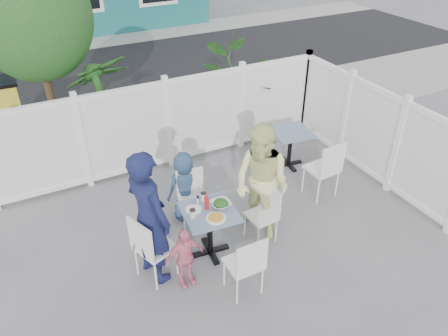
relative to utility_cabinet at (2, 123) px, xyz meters
name	(u,v)px	position (x,y,z in m)	size (l,w,h in m)	color
ground	(227,246)	(2.45, -4.00, -0.71)	(80.00, 80.00, 0.00)	slate
near_sidewalk	(141,133)	(2.45, -0.20, -0.71)	(24.00, 2.60, 0.01)	gray
street	(98,75)	(2.45, 3.50, -0.71)	(24.00, 5.00, 0.01)	black
far_sidewalk	(74,44)	(2.45, 6.60, -0.71)	(24.00, 1.60, 0.01)	gray
fence_back	(168,125)	(2.55, -1.60, 0.07)	(5.86, 0.08, 1.60)	white
fence_right	(369,133)	(5.45, -3.40, 0.07)	(0.08, 3.66, 1.60)	white
tree	(32,18)	(0.85, -0.70, 1.88)	(1.80, 1.62, 3.59)	#382316
utility_cabinet	(2,123)	(0.00, 0.00, 0.00)	(0.77, 0.55, 1.42)	gold
potted_shrub_a	(105,110)	(1.67, -0.90, 0.26)	(1.09, 1.09, 1.95)	#153E16
potted_shrub_b	(243,91)	(4.37, -1.00, 0.14)	(1.53, 1.33, 1.70)	#153E16
main_table	(209,221)	(2.19, -3.99, -0.15)	(0.75, 0.75, 0.72)	#4B668E
spare_table	(291,139)	(4.43, -2.61, -0.18)	(0.73, 0.73, 0.69)	#4B668E
chair_left	(149,245)	(1.33, -4.07, -0.15)	(0.55, 0.56, 0.96)	white
chair_right	(266,210)	(3.01, -4.06, -0.22)	(0.40, 0.41, 0.84)	white
chair_back	(192,194)	(2.25, -3.27, -0.20)	(0.47, 0.45, 0.88)	white
chair_near	(247,262)	(2.27, -4.84, -0.19)	(0.41, 0.39, 0.90)	white
chair_spare	(326,166)	(4.37, -3.66, -0.13)	(0.48, 0.47, 1.00)	white
man	(149,218)	(1.39, -4.00, 0.20)	(0.67, 0.44, 1.83)	#141940
woman	(262,183)	(3.01, -3.94, 0.15)	(0.84, 0.65, 1.72)	#E0EA55
boy	(185,186)	(2.21, -3.11, -0.16)	(0.54, 0.35, 1.10)	navy
toddler	(184,258)	(1.68, -4.34, -0.28)	(0.50, 0.21, 0.86)	pink
plate_main	(216,218)	(2.20, -4.17, 0.02)	(0.26, 0.26, 0.02)	white
plate_side	(194,210)	(2.02, -3.88, 0.02)	(0.22, 0.22, 0.01)	white
salad_bowl	(221,204)	(2.37, -3.97, 0.04)	(0.26, 0.26, 0.06)	white
coffee_cup_a	(193,214)	(1.95, -4.01, 0.07)	(0.07, 0.07, 0.11)	beige
coffee_cup_b	(203,197)	(2.22, -3.75, 0.07)	(0.07, 0.07, 0.11)	beige
ketchup_bottle	(207,203)	(2.18, -3.93, 0.10)	(0.06, 0.06, 0.18)	#B31918
salt_shaker	(198,201)	(2.13, -3.77, 0.04)	(0.03, 0.03, 0.06)	white
pepper_shaker	(198,198)	(2.16, -3.71, 0.05)	(0.03, 0.03, 0.07)	black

